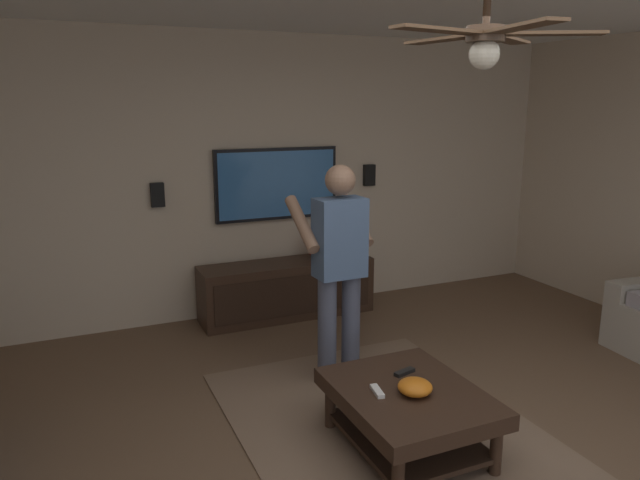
{
  "coord_description": "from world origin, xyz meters",
  "views": [
    {
      "loc": [
        -2.33,
        1.82,
        2.07
      ],
      "look_at": [
        1.12,
        0.29,
        1.19
      ],
      "focal_mm": 33.42,
      "sensor_mm": 36.0,
      "label": 1
    }
  ],
  "objects": [
    {
      "name": "remote_white",
      "position": [
        0.47,
        0.21,
        0.41
      ],
      "size": [
        0.16,
        0.07,
        0.02
      ],
      "primitive_type": "cube",
      "rotation": [
        0.0,
        0.0,
        6.11
      ],
      "color": "white",
      "rests_on": "coffee_table"
    },
    {
      "name": "wall_speaker_right",
      "position": [
        3.16,
        1.0,
        1.25
      ],
      "size": [
        0.06,
        0.12,
        0.22
      ],
      "primitive_type": "cube",
      "color": "black"
    },
    {
      "name": "wall_back_tv",
      "position": [
        3.24,
        0.0,
        1.36
      ],
      "size": [
        0.1,
        6.75,
        2.71
      ],
      "primitive_type": "cube",
      "color": "#C6B299",
      "rests_on": "ground"
    },
    {
      "name": "wall_speaker_left",
      "position": [
        3.16,
        -1.18,
        1.32
      ],
      "size": [
        0.06,
        0.12,
        0.22
      ],
      "primitive_type": "cube",
      "color": "black"
    },
    {
      "name": "vase_round",
      "position": [
        2.9,
        -0.48,
        0.66
      ],
      "size": [
        0.22,
        0.22,
        0.22
      ],
      "primitive_type": "sphere",
      "color": "red",
      "rests_on": "media_console"
    },
    {
      "name": "media_console",
      "position": [
        2.9,
        -0.15,
        0.28
      ],
      "size": [
        0.45,
        1.7,
        0.55
      ],
      "rotation": [
        0.0,
        0.0,
        3.14
      ],
      "color": "#332116",
      "rests_on": "ground"
    },
    {
      "name": "remote_black",
      "position": [
        0.62,
        -0.07,
        0.41
      ],
      "size": [
        0.08,
        0.16,
        0.02
      ],
      "primitive_type": "cube",
      "rotation": [
        0.0,
        0.0,
        1.83
      ],
      "color": "black",
      "rests_on": "coffee_table"
    },
    {
      "name": "area_rug",
      "position": [
        0.63,
        0.02,
        0.01
      ],
      "size": [
        2.56,
        1.82,
        0.01
      ],
      "primitive_type": "cube",
      "color": "#7A604C",
      "rests_on": "ground"
    },
    {
      "name": "tv",
      "position": [
        3.15,
        -0.15,
        1.29
      ],
      "size": [
        0.05,
        1.25,
        0.7
      ],
      "rotation": [
        0.0,
        0.0,
        3.14
      ],
      "color": "black"
    },
    {
      "name": "coffee_table",
      "position": [
        0.43,
        0.02,
        0.3
      ],
      "size": [
        1.0,
        0.8,
        0.4
      ],
      "color": "#332116",
      "rests_on": "ground"
    },
    {
      "name": "ceiling_fan",
      "position": [
        0.28,
        -0.29,
        2.39
      ],
      "size": [
        1.2,
        1.16,
        0.46
      ],
      "color": "#4C3828"
    },
    {
      "name": "bowl",
      "position": [
        0.36,
        0.02,
        0.45
      ],
      "size": [
        0.2,
        0.2,
        0.09
      ],
      "primitive_type": "ellipsoid",
      "color": "orange",
      "rests_on": "coffee_table"
    },
    {
      "name": "person_standing",
      "position": [
        1.47,
        -0.01,
        0.93
      ],
      "size": [
        0.54,
        0.54,
        1.64
      ],
      "rotation": [
        0.0,
        0.0,
        0.03
      ],
      "color": "#4C5166",
      "rests_on": "ground"
    }
  ]
}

